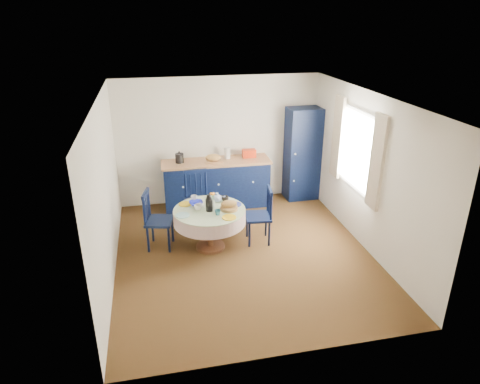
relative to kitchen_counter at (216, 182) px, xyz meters
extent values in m
plane|color=black|center=(0.12, -1.96, -0.48)|extent=(4.50, 4.50, 0.00)
plane|color=white|center=(0.12, -1.96, 2.02)|extent=(4.50, 4.50, 0.00)
cube|color=silver|center=(0.12, 0.29, 0.77)|extent=(4.00, 0.02, 2.50)
cube|color=silver|center=(-1.88, -1.96, 0.77)|extent=(0.02, 4.50, 2.50)
cube|color=silver|center=(2.12, -1.96, 0.77)|extent=(0.02, 4.50, 2.50)
plane|color=white|center=(2.11, -1.66, 1.02)|extent=(0.00, 1.20, 1.20)
cube|color=white|center=(2.04, -2.36, 1.07)|extent=(0.05, 0.34, 1.45)
cube|color=white|center=(2.04, -0.96, 1.07)|extent=(0.05, 0.34, 1.45)
cube|color=black|center=(0.00, 0.00, -0.03)|extent=(2.05, 0.65, 0.90)
cube|color=#AF7A50|center=(0.00, 0.00, 0.44)|extent=(2.12, 0.69, 0.04)
cube|color=#B9270B|center=(0.68, 0.05, 0.54)|extent=(0.26, 0.15, 0.16)
cube|color=#AF7A50|center=(-0.06, -0.06, 0.47)|extent=(0.34, 0.25, 0.02)
ellipsoid|color=#B77747|center=(-0.06, -0.06, 0.54)|extent=(0.31, 0.20, 0.13)
cylinder|color=silver|center=(0.24, 0.08, 0.57)|extent=(0.12, 0.12, 0.22)
cube|color=black|center=(1.78, 0.04, 0.46)|extent=(0.67, 0.49, 1.88)
cylinder|color=white|center=(1.53, -0.20, 0.55)|extent=(0.04, 0.02, 0.04)
cylinder|color=white|center=(1.53, -0.20, -0.01)|extent=(0.04, 0.02, 0.04)
cylinder|color=#512917|center=(-0.37, -1.66, -0.46)|extent=(0.47, 0.47, 0.05)
cylinder|color=#512917|center=(-0.37, -1.66, -0.14)|extent=(0.10, 0.10, 0.62)
cylinder|color=#512917|center=(-0.37, -1.66, 0.19)|extent=(1.09, 1.09, 0.03)
cylinder|color=white|center=(-0.37, -1.66, 0.09)|extent=(1.15, 1.15, 0.22)
cylinder|color=silver|center=(-0.37, -1.66, 0.21)|extent=(1.15, 1.15, 0.01)
cylinder|color=#8CC5C3|center=(-0.81, -1.79, 0.22)|extent=(0.22, 0.22, 0.01)
cylinder|color=gold|center=(-0.12, -2.01, 0.22)|extent=(0.22, 0.22, 0.01)
cylinder|color=navy|center=(0.06, -1.56, 0.22)|extent=(0.22, 0.22, 0.01)
cylinder|color=#88BD7B|center=(-0.28, -1.28, 0.22)|extent=(0.22, 0.22, 0.01)
cylinder|color=gold|center=(-0.73, -1.38, 0.22)|extent=(0.22, 0.22, 0.01)
cylinder|color=olive|center=(-0.07, -1.73, 0.24)|extent=(0.28, 0.28, 0.05)
ellipsoid|color=#B77747|center=(-0.07, -1.73, 0.32)|extent=(0.26, 0.16, 0.11)
cube|color=silver|center=(-0.50, -1.50, 0.23)|extent=(0.10, 0.07, 0.04)
cylinder|color=black|center=(-1.04, -1.66, -0.26)|extent=(0.04, 0.04, 0.45)
cylinder|color=black|center=(-0.96, -1.32, -0.26)|extent=(0.04, 0.04, 0.45)
cylinder|color=black|center=(-1.37, -1.59, -0.26)|extent=(0.04, 0.04, 0.45)
cylinder|color=black|center=(-1.29, -1.24, -0.26)|extent=(0.04, 0.04, 0.45)
cube|color=black|center=(-1.17, -1.45, -0.01)|extent=(0.51, 0.52, 0.04)
cylinder|color=black|center=(-1.39, -1.58, 0.24)|extent=(0.04, 0.04, 0.50)
cylinder|color=black|center=(-1.31, -1.24, 0.24)|extent=(0.04, 0.04, 0.50)
cube|color=black|center=(-1.35, -1.41, 0.47)|extent=(0.13, 0.40, 0.06)
cylinder|color=black|center=(-1.37, -1.50, 0.22)|extent=(0.02, 0.02, 0.42)
cylinder|color=black|center=(-1.35, -1.41, 0.22)|extent=(0.02, 0.02, 0.42)
cylinder|color=black|center=(-1.33, -1.32, 0.22)|extent=(0.02, 0.02, 0.42)
cylinder|color=black|center=(-0.64, -1.03, -0.25)|extent=(0.04, 0.04, 0.47)
cylinder|color=black|center=(-0.27, -1.01, -0.25)|extent=(0.04, 0.04, 0.47)
cylinder|color=black|center=(-0.66, -0.68, -0.25)|extent=(0.04, 0.04, 0.47)
cylinder|color=black|center=(-0.29, -0.66, -0.25)|extent=(0.04, 0.04, 0.47)
cube|color=black|center=(-0.46, -0.84, 0.01)|extent=(0.48, 0.46, 0.04)
cylinder|color=black|center=(-0.66, -0.66, 0.27)|extent=(0.04, 0.04, 0.52)
cylinder|color=black|center=(-0.29, -0.64, 0.27)|extent=(0.04, 0.04, 0.52)
cube|color=black|center=(-0.47, -0.65, 0.51)|extent=(0.41, 0.06, 0.07)
cylinder|color=black|center=(-0.57, -0.65, 0.24)|extent=(0.02, 0.02, 0.43)
cylinder|color=black|center=(-0.47, -0.65, 0.24)|extent=(0.02, 0.02, 0.43)
cylinder|color=black|center=(-0.38, -0.64, 0.24)|extent=(0.02, 0.02, 0.43)
cylinder|color=black|center=(0.30, -1.41, -0.26)|extent=(0.04, 0.04, 0.44)
cylinder|color=black|center=(0.26, -1.76, -0.26)|extent=(0.04, 0.04, 0.44)
cylinder|color=black|center=(0.63, -1.45, -0.26)|extent=(0.04, 0.04, 0.44)
cylinder|color=black|center=(0.59, -1.80, -0.26)|extent=(0.04, 0.04, 0.44)
cube|color=black|center=(0.44, -1.61, -0.02)|extent=(0.46, 0.47, 0.04)
cylinder|color=black|center=(0.65, -1.45, 0.22)|extent=(0.04, 0.04, 0.49)
cylinder|color=black|center=(0.61, -1.80, 0.22)|extent=(0.04, 0.04, 0.49)
cube|color=black|center=(0.63, -1.63, 0.45)|extent=(0.08, 0.39, 0.06)
cylinder|color=black|center=(0.64, -1.54, 0.20)|extent=(0.02, 0.02, 0.41)
cylinder|color=black|center=(0.63, -1.63, 0.20)|extent=(0.02, 0.02, 0.41)
cylinder|color=black|center=(0.62, -1.72, 0.20)|extent=(0.02, 0.02, 0.41)
imported|color=silver|center=(-0.56, -1.64, 0.26)|extent=(0.12, 0.12, 0.09)
imported|color=#235665|center=(-0.28, -1.88, 0.26)|extent=(0.09, 0.09, 0.08)
imported|color=black|center=(-0.07, -1.39, 0.26)|extent=(0.12, 0.12, 0.09)
imported|color=silver|center=(-0.58, -1.29, 0.26)|extent=(0.11, 0.11, 0.10)
imported|color=navy|center=(-0.56, -1.43, 0.24)|extent=(0.22, 0.22, 0.05)
camera|label=1|loc=(-1.18, -7.77, 3.13)|focal=32.00mm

